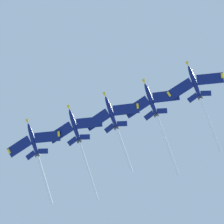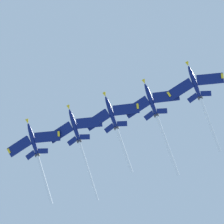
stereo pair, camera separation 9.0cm
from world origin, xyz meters
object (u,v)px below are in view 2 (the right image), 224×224
Objects in this scene: jet_far_left at (199,94)px; jet_inner_right at (78,136)px; jet_centre at (115,123)px; jet_inner_left at (156,114)px; jet_far_right at (36,151)px.

jet_inner_right is (20.52, -38.73, 0.00)m from jet_far_left.
jet_far_left reaches higher than jet_centre.
jet_inner_left reaches higher than jet_centre.
jet_inner_left is 28.08m from jet_inner_right.
jet_centre is 29.04m from jet_far_right.
jet_far_left is 1.08× the size of jet_centre.
jet_inner_left is at bearing 124.74° from jet_centre.
jet_inner_right reaches higher than jet_far_right.
jet_inner_left is 1.18× the size of jet_centre.
jet_inner_left is 14.45m from jet_centre.
jet_far_right is at bearing -61.89° from jet_far_left.
jet_inner_right is at bearing -61.62° from jet_centre.
jet_far_left is 1.04× the size of jet_far_right.
jet_far_left is 0.92× the size of jet_inner_left.
jet_inner_right is (14.73, -23.90, 0.30)m from jet_inner_left.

